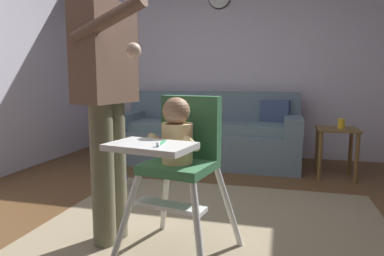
{
  "coord_description": "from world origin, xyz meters",
  "views": [
    {
      "loc": [
        0.68,
        -2.1,
        1.02
      ],
      "look_at": [
        0.21,
        -0.33,
        0.76
      ],
      "focal_mm": 32.36,
      "sensor_mm": 36.0,
      "label": 1
    }
  ],
  "objects": [
    {
      "name": "side_table",
      "position": [
        1.23,
        1.68,
        0.38
      ],
      "size": [
        0.4,
        0.4,
        0.52
      ],
      "color": "brown",
      "rests_on": "ground"
    },
    {
      "name": "sippy_cup",
      "position": [
        1.26,
        1.68,
        0.57
      ],
      "size": [
        0.07,
        0.07,
        0.1
      ],
      "primitive_type": "cylinder",
      "color": "gold",
      "rests_on": "side_table"
    },
    {
      "name": "adult_standing",
      "position": [
        -0.35,
        -0.21,
        0.93
      ],
      "size": [
        0.51,
        0.56,
        1.65
      ],
      "rotation": [
        0.0,
        0.0,
        -0.18
      ],
      "color": "#6D6A51",
      "rests_on": "ground"
    },
    {
      "name": "high_chair",
      "position": [
        0.13,
        -0.29,
        0.64
      ],
      "size": [
        0.7,
        0.8,
        0.93
      ],
      "rotation": [
        0.0,
        0.0,
        -1.76
      ],
      "color": "white",
      "rests_on": "ground"
    },
    {
      "name": "toy_ball",
      "position": [
        -0.81,
        0.79,
        0.09
      ],
      "size": [
        0.19,
        0.19,
        0.19
      ],
      "primitive_type": "sphere",
      "color": "#284CB7",
      "rests_on": "ground"
    },
    {
      "name": "ground",
      "position": [
        0.0,
        0.0,
        -0.05
      ],
      "size": [
        5.91,
        6.65,
        0.1
      ],
      "primitive_type": "cube",
      "color": "brown"
    },
    {
      "name": "couch",
      "position": [
        -0.19,
        2.04,
        0.33
      ],
      "size": [
        2.2,
        0.86,
        0.86
      ],
      "rotation": [
        0.0,
        0.0,
        -1.57
      ],
      "color": "slate",
      "rests_on": "ground"
    },
    {
      "name": "wall_far",
      "position": [
        0.0,
        2.56,
        1.37
      ],
      "size": [
        5.11,
        0.06,
        2.75
      ],
      "primitive_type": "cube",
      "color": "silver",
      "rests_on": "ground"
    }
  ]
}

